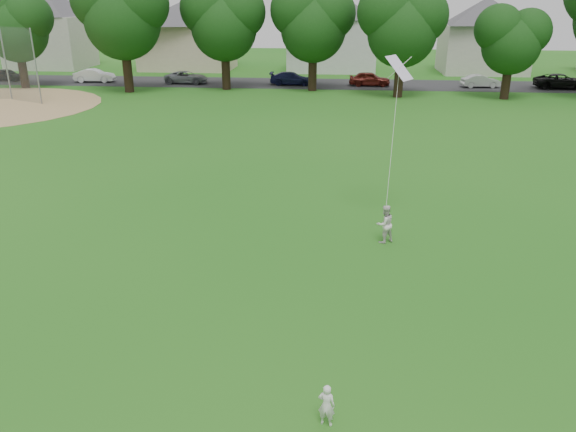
{
  "coord_description": "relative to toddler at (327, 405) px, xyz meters",
  "views": [
    {
      "loc": [
        1.18,
        -11.69,
        7.71
      ],
      "look_at": [
        -0.1,
        2.0,
        2.3
      ],
      "focal_mm": 35.0,
      "sensor_mm": 36.0,
      "label": 1
    }
  ],
  "objects": [
    {
      "name": "house_row",
      "position": [
        -1.19,
        55.06,
        4.39
      ],
      "size": [
        76.84,
        14.2,
        10.18
      ],
      "color": "beige",
      "rests_on": "ground"
    },
    {
      "name": "street",
      "position": [
        -1.11,
        45.06,
        -0.45
      ],
      "size": [
        90.0,
        7.0,
        0.01
      ],
      "primitive_type": "cube",
      "color": "#2D2D30",
      "rests_on": "ground"
    },
    {
      "name": "kite",
      "position": [
        1.82,
        9.82,
        2.75
      ],
      "size": [
        1.14,
        1.65,
        5.13
      ],
      "color": "silver",
      "rests_on": "ground"
    },
    {
      "name": "tree_row",
      "position": [
        0.3,
        39.13,
        5.84
      ],
      "size": [
        81.88,
        8.47,
        11.2
      ],
      "color": "black",
      "rests_on": "ground"
    },
    {
      "name": "parked_cars",
      "position": [
        1.99,
        44.06,
        0.16
      ],
      "size": [
        63.34,
        2.21,
        1.28
      ],
      "color": "black",
      "rests_on": "ground"
    },
    {
      "name": "toddler",
      "position": [
        0.0,
        0.0,
        0.0
      ],
      "size": [
        0.37,
        0.29,
        0.91
      ],
      "primitive_type": "imported",
      "rotation": [
        0.0,
        0.0,
        2.91
      ],
      "color": "silver",
      "rests_on": "ground"
    },
    {
      "name": "ground",
      "position": [
        -1.11,
        3.06,
        -0.46
      ],
      "size": [
        160.0,
        160.0,
        0.0
      ],
      "primitive_type": "plane",
      "color": "#1D6016",
      "rests_on": "ground"
    },
    {
      "name": "older_boy",
      "position": [
        1.66,
        8.81,
        0.2
      ],
      "size": [
        0.8,
        0.76,
        1.31
      ],
      "primitive_type": "imported",
      "rotation": [
        0.0,
        0.0,
        3.71
      ],
      "color": "silver",
      "rests_on": "ground"
    }
  ]
}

